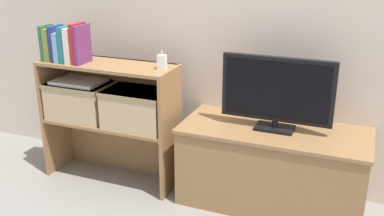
{
  "coord_description": "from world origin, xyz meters",
  "views": [
    {
      "loc": [
        0.94,
        -2.15,
        1.48
      ],
      "look_at": [
        0.0,
        0.15,
        0.57
      ],
      "focal_mm": 42.0,
      "sensor_mm": 36.0,
      "label": 1
    }
  ],
  "objects": [
    {
      "name": "book_olive",
      "position": [
        -0.93,
        0.1,
        0.89
      ],
      "size": [
        0.04,
        0.14,
        0.2
      ],
      "color": "olive",
      "rests_on": "bookshelf_upper_tier"
    },
    {
      "name": "book_crimson",
      "position": [
        -0.73,
        0.1,
        0.91
      ],
      "size": [
        0.03,
        0.14,
        0.25
      ],
      "color": "#B22328",
      "rests_on": "bookshelf_upper_tier"
    },
    {
      "name": "baby_monitor",
      "position": [
        -0.19,
        0.15,
        0.84
      ],
      "size": [
        0.05,
        0.04,
        0.12
      ],
      "color": "white",
      "rests_on": "bookshelf_upper_tier"
    },
    {
      "name": "book_forest",
      "position": [
        -0.97,
        0.1,
        0.9
      ],
      "size": [
        0.02,
        0.13,
        0.22
      ],
      "color": "#286638",
      "rests_on": "bookshelf_upper_tier"
    },
    {
      "name": "book_teal",
      "position": [
        -0.81,
        0.1,
        0.9
      ],
      "size": [
        0.04,
        0.14,
        0.22
      ],
      "color": "#1E7075",
      "rests_on": "bookshelf_upper_tier"
    },
    {
      "name": "storage_basket_left",
      "position": [
        -0.78,
        0.14,
        0.54
      ],
      "size": [
        0.4,
        0.28,
        0.24
      ],
      "color": "tan",
      "rests_on": "bookshelf_lower_tier"
    },
    {
      "name": "laptop",
      "position": [
        -0.78,
        0.14,
        0.65
      ],
      "size": [
        0.32,
        0.22,
        0.02
      ],
      "color": "white",
      "rests_on": "storage_basket_left"
    },
    {
      "name": "bookshelf_lower_tier",
      "position": [
        -0.57,
        0.21,
        0.26
      ],
      "size": [
        0.88,
        0.31,
        0.41
      ],
      "color": "olive",
      "rests_on": "ground_plane"
    },
    {
      "name": "book_skyblue",
      "position": [
        -0.86,
        0.1,
        0.88
      ],
      "size": [
        0.03,
        0.15,
        0.19
      ],
      "color": "#709ECC",
      "rests_on": "bookshelf_upper_tier"
    },
    {
      "name": "book_navy",
      "position": [
        -0.89,
        0.1,
        0.9
      ],
      "size": [
        0.03,
        0.12,
        0.22
      ],
      "color": "navy",
      "rests_on": "bookshelf_upper_tier"
    },
    {
      "name": "tv_stand",
      "position": [
        0.48,
        0.23,
        0.24
      ],
      "size": [
        1.08,
        0.48,
        0.49
      ],
      "color": "olive",
      "rests_on": "ground_plane"
    },
    {
      "name": "tv",
      "position": [
        0.48,
        0.23,
        0.71
      ],
      "size": [
        0.63,
        0.14,
        0.42
      ],
      "color": "black",
      "rests_on": "tv_stand"
    },
    {
      "name": "ground_plane",
      "position": [
        0.0,
        0.0,
        0.0
      ],
      "size": [
        16.0,
        16.0,
        0.0
      ],
      "primitive_type": "plane",
      "color": "gray"
    },
    {
      "name": "book_ivory",
      "position": [
        -0.77,
        0.1,
        0.9
      ],
      "size": [
        0.04,
        0.15,
        0.22
      ],
      "color": "silver",
      "rests_on": "bookshelf_upper_tier"
    },
    {
      "name": "bookshelf_upper_tier",
      "position": [
        -0.57,
        0.21,
        0.66
      ],
      "size": [
        0.88,
        0.31,
        0.38
      ],
      "color": "olive",
      "rests_on": "bookshelf_lower_tier"
    },
    {
      "name": "book_plum",
      "position": [
        -0.7,
        0.1,
        0.91
      ],
      "size": [
        0.02,
        0.16,
        0.24
      ],
      "color": "#6B2D66",
      "rests_on": "bookshelf_upper_tier"
    },
    {
      "name": "storage_basket_right",
      "position": [
        -0.36,
        0.14,
        0.54
      ],
      "size": [
        0.4,
        0.28,
        0.24
      ],
      "color": "tan",
      "rests_on": "bookshelf_lower_tier"
    }
  ]
}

